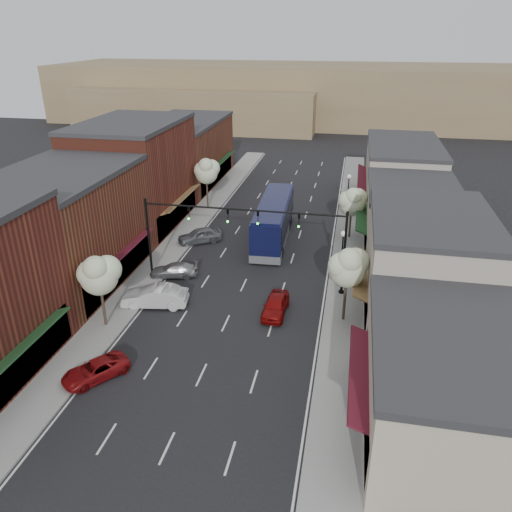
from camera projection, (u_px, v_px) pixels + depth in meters
The scene contains 28 objects.
ground at pixel (218, 339), 34.21m from camera, with size 160.00×160.00×0.00m, color black.
sidewalk_left at pixel (187, 231), 52.16m from camera, with size 2.80×73.00×0.15m, color gray.
sidewalk_right at pixel (350, 243), 49.19m from camera, with size 2.80×73.00×0.15m, color gray.
curb_left at pixel (200, 232), 51.91m from camera, with size 0.25×73.00×0.17m, color gray.
curb_right at pixel (335, 242), 49.44m from camera, with size 0.25×73.00×0.17m, color gray.
bldg_left_midnear at pixel (65, 229), 40.13m from camera, with size 10.14×14.10×9.40m.
bldg_left_midfar at pixel (135, 175), 52.31m from camera, with size 10.14×14.10×10.90m.
bldg_left_far at pixel (185, 152), 67.09m from camera, with size 10.14×18.10×8.40m.
bldg_right_near at pixel (447, 386), 25.22m from camera, with size 9.14×12.10×5.90m.
bldg_right_midnear at pixel (425, 267), 35.51m from camera, with size 9.14×12.10×7.90m.
bldg_right_midfar at pixel (410, 219), 46.53m from camera, with size 9.14×12.10×6.40m.
bldg_right_far at pixel (401, 175), 58.80m from camera, with size 9.14×16.10×7.40m.
hill_far at pixel (322, 94), 111.98m from camera, with size 120.00×30.00×12.00m, color #7A6647.
hill_near at pixel (200, 107), 106.52m from camera, with size 50.00×20.00×8.00m, color #7A6647.
signal_mast_right at pixel (314, 239), 38.42m from camera, with size 8.22×0.46×7.00m.
signal_mast_left at pixel (175, 228), 40.41m from camera, with size 8.22×0.46×7.00m.
tree_right_near at pixel (348, 266), 34.40m from camera, with size 2.85×2.65×5.95m.
tree_right_far at pixel (353, 201), 48.86m from camera, with size 2.85×2.65×5.43m.
tree_left_near at pixel (99, 274), 33.85m from camera, with size 2.85×2.65×5.69m.
tree_left_far at pixel (207, 170), 56.88m from camera, with size 2.85×2.65×6.13m.
lamp_post_near at pixel (342, 247), 40.94m from camera, with size 0.44×0.44×4.44m.
lamp_post_far at pixel (348, 187), 56.55m from camera, with size 0.44×0.44×4.44m.
coach_bus at pixel (274, 220), 49.55m from camera, with size 3.38×13.15×3.98m.
red_hatchback at pixel (276, 305), 36.95m from camera, with size 1.65×4.10×1.40m, color maroon.
parked_car_a at pixel (95, 370), 30.16m from camera, with size 1.87×4.05×1.12m, color maroon.
parked_car_b at pixel (155, 296), 37.92m from camera, with size 1.74×4.98×1.64m, color silver.
parked_car_c at pixel (174, 270), 42.58m from camera, with size 1.64×4.02×1.17m, color gray.
parked_car_d at pixel (200, 235), 49.26m from camera, with size 1.75×4.35×1.48m, color slate.
Camera 1 is at (8.11, -27.69, 19.41)m, focal length 35.00 mm.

